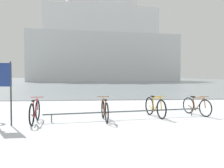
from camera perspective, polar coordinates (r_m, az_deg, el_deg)
ground at (r=59.79m, az=-2.49°, el=0.58°), size 80.00×132.00×0.08m
bike_rack at (r=9.22m, az=3.45°, el=-6.37°), size 5.94×1.09×0.31m
bicycle_0 at (r=8.85m, az=-17.34°, el=-6.10°), size 0.46×1.76×0.85m
bicycle_1 at (r=8.87m, az=-1.69°, el=-6.04°), size 0.46×1.70×0.83m
bicycle_2 at (r=9.77m, az=9.91°, el=-5.26°), size 0.53×1.72×0.85m
bicycle_3 at (r=10.65m, az=18.90°, el=-4.86°), size 0.65×1.56×0.80m
info_sign at (r=8.61m, az=-23.87°, el=0.40°), size 0.55×0.07×2.06m
ferry_ship at (r=63.32m, az=-2.02°, el=8.90°), size 38.41×13.65×26.93m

